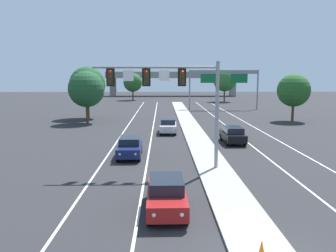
{
  "coord_description": "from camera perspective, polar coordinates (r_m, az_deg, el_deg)",
  "views": [
    {
      "loc": [
        -3.59,
        -11.54,
        6.4
      ],
      "look_at": [
        -3.2,
        10.81,
        3.2
      ],
      "focal_mm": 37.67,
      "sensor_mm": 36.0,
      "label": 1
    }
  ],
  "objects": [
    {
      "name": "highway_sign_gantry",
      "position": [
        68.19,
        9.04,
        7.84
      ],
      "size": [
        13.28,
        0.42,
        7.5
      ],
      "color": "gray",
      "rests_on": "ground"
    },
    {
      "name": "car_oncoming_red",
      "position": [
        16.99,
        -0.25,
        -11.02
      ],
      "size": [
        1.86,
        4.49,
        1.58
      ],
      "color": "maroon",
      "rests_on": "ground"
    },
    {
      "name": "edge_stripe_left",
      "position": [
        37.36,
        -7.77,
        -1.79
      ],
      "size": [
        0.14,
        100.0,
        0.01
      ],
      "primitive_type": "cube",
      "color": "silver",
      "rests_on": "ground"
    },
    {
      "name": "median_island",
      "position": [
        30.42,
        5.81,
        -3.9
      ],
      "size": [
        2.4,
        110.0,
        0.15
      ],
      "primitive_type": "cube",
      "color": "#9E9B93",
      "rests_on": "ground"
    },
    {
      "name": "tree_far_left_a",
      "position": [
        93.45,
        -5.73,
        7.02
      ],
      "size": [
        4.9,
        4.9,
        7.1
      ],
      "color": "#4C3823",
      "rests_on": "ground"
    },
    {
      "name": "tree_far_left_c",
      "position": [
        48.86,
        -13.06,
        5.83
      ],
      "size": [
        4.88,
        4.88,
        7.05
      ],
      "color": "#4C3823",
      "rests_on": "ground"
    },
    {
      "name": "overpass_bridge",
      "position": [
        113.39,
        0.82,
        7.82
      ],
      "size": [
        42.4,
        6.4,
        7.65
      ],
      "color": "gray",
      "rests_on": "ground"
    },
    {
      "name": "car_oncoming_navy",
      "position": [
        28.08,
        -6.19,
        -3.36
      ],
      "size": [
        1.87,
        4.49,
        1.58
      ],
      "color": "#141E4C",
      "rests_on": "ground"
    },
    {
      "name": "traffic_cone_median_nose",
      "position": [
        13.12,
        14.91,
        -18.81
      ],
      "size": [
        0.36,
        0.36,
        0.74
      ],
      "color": "black",
      "rests_on": "median_island"
    },
    {
      "name": "tree_far_right_a",
      "position": [
        88.54,
        9.16,
        7.33
      ],
      "size": [
        5.62,
        5.62,
        8.13
      ],
      "color": "#4C3823",
      "rests_on": "ground"
    },
    {
      "name": "tree_far_left_b",
      "position": [
        54.42,
        -12.9,
        6.53
      ],
      "size": [
        5.36,
        5.36,
        7.76
      ],
      "color": "#4C3823",
      "rests_on": "ground"
    },
    {
      "name": "edge_stripe_right",
      "position": [
        38.87,
        16.37,
        -1.66
      ],
      "size": [
        0.14,
        100.0,
        0.01
      ],
      "primitive_type": "cube",
      "color": "silver",
      "rests_on": "ground"
    },
    {
      "name": "lane_stripe_oncoming_center",
      "position": [
        37.11,
        -2.7,
        -1.79
      ],
      "size": [
        0.14,
        100.0,
        0.01
      ],
      "primitive_type": "cube",
      "color": "silver",
      "rests_on": "ground"
    },
    {
      "name": "tree_far_right_c",
      "position": [
        52.74,
        19.68,
        5.44
      ],
      "size": [
        4.61,
        4.61,
        6.66
      ],
      "color": "#4C3823",
      "rests_on": "ground"
    },
    {
      "name": "car_oncoming_silver",
      "position": [
        39.64,
        0.03,
        0.05
      ],
      "size": [
        1.93,
        4.51,
        1.58
      ],
      "color": "#B7B7BC",
      "rests_on": "ground"
    },
    {
      "name": "car_receding_black",
      "position": [
        34.21,
        10.43,
        -1.38
      ],
      "size": [
        1.89,
        4.5,
        1.58
      ],
      "color": "black",
      "rests_on": "ground"
    },
    {
      "name": "lane_stripe_receding_center",
      "position": [
        38.01,
        11.61,
        -1.71
      ],
      "size": [
        0.14,
        100.0,
        0.01
      ],
      "primitive_type": "cube",
      "color": "silver",
      "rests_on": "ground"
    },
    {
      "name": "overhead_signal_mast",
      "position": [
        23.57,
        0.78,
        6.03
      ],
      "size": [
        8.42,
        0.44,
        7.2
      ],
      "color": "gray",
      "rests_on": "median_island"
    }
  ]
}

